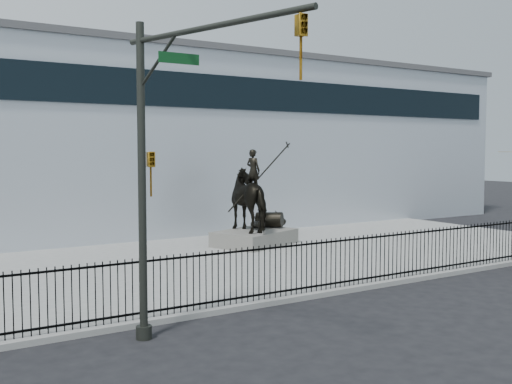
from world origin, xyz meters
TOP-DOWN VIEW (x-y plane):
  - ground at (0.00, 0.00)m, footprint 120.00×120.00m
  - plaza at (0.00, 7.00)m, footprint 30.00×12.00m
  - building at (0.00, 20.00)m, footprint 44.00×14.00m
  - picket_fence at (0.00, 1.25)m, footprint 22.10×0.10m
  - statue_plinth at (1.72, 9.38)m, footprint 3.99×3.38m
  - equestrian_statue at (1.79, 9.40)m, footprint 4.06×3.32m
  - traffic_signal_left at (-6.75, -0.62)m, footprint 1.52×4.84m

SIDE VIEW (x-z plane):
  - ground at x=0.00m, z-range 0.00..0.00m
  - plaza at x=0.00m, z-range 0.00..0.15m
  - statue_plinth at x=1.72m, z-range 0.15..0.78m
  - picket_fence at x=0.00m, z-range 0.15..1.65m
  - equestrian_statue at x=1.79m, z-range 0.28..3.94m
  - traffic_signal_left at x=-6.75m, z-range 0.53..7.53m
  - building at x=0.00m, z-range 0.00..9.00m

